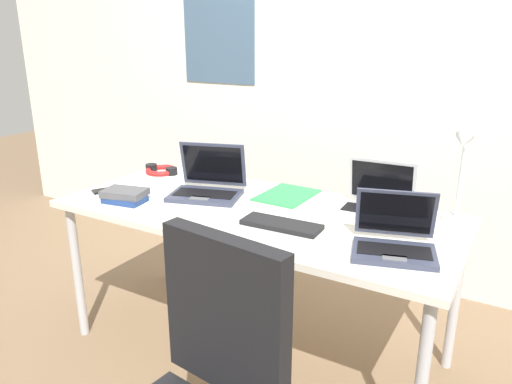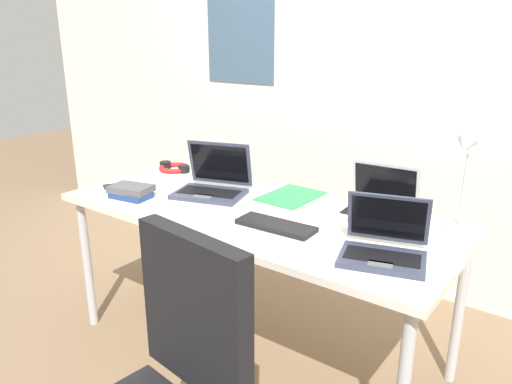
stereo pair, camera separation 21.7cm
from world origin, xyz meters
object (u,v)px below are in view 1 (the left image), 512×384
object	(u,v)px
cell_phone	(107,190)
laptop_mid_desk	(376,203)
book_stack	(125,196)
paper_folder_back_left	(287,195)
desk_lamp	(460,177)
laptop_near_mouse	(394,240)
external_keyboard	(281,225)
computer_mouse	(191,170)
laptop_far_corner	(208,185)
headphones	(161,170)

from	to	relation	value
cell_phone	laptop_mid_desk	bearing A→B (deg)	45.34
book_stack	paper_folder_back_left	size ratio (longest dim) A/B	0.71
desk_lamp	laptop_near_mouse	xyz separation A→B (m)	(-0.14, -0.41, -0.15)
paper_folder_back_left	external_keyboard	bearing A→B (deg)	-66.17
computer_mouse	laptop_near_mouse	bearing A→B (deg)	-37.37
desk_lamp	laptop_far_corner	bearing A→B (deg)	-168.59
desk_lamp	laptop_far_corner	size ratio (longest dim) A/B	1.00
headphones	cell_phone	bearing A→B (deg)	-91.68
external_keyboard	laptop_mid_desk	bearing A→B (deg)	50.20
laptop_far_corner	external_keyboard	bearing A→B (deg)	-20.27
external_keyboard	paper_folder_back_left	world-z (taller)	external_keyboard
paper_folder_back_left	laptop_near_mouse	bearing A→B (deg)	-30.81
paper_folder_back_left	laptop_mid_desk	bearing A→B (deg)	-0.90
book_stack	laptop_mid_desk	bearing A→B (deg)	23.32
desk_lamp	laptop_far_corner	distance (m)	1.14
laptop_far_corner	external_keyboard	xyz separation A→B (m)	(0.50, -0.19, -0.04)
laptop_far_corner	book_stack	distance (m)	0.39
cell_phone	laptop_far_corner	bearing A→B (deg)	52.00
laptop_far_corner	cell_phone	distance (m)	0.52
laptop_far_corner	book_stack	bearing A→B (deg)	-134.35
laptop_near_mouse	cell_phone	bearing A→B (deg)	-179.31
laptop_far_corner	book_stack	xyz separation A→B (m)	(-0.27, -0.28, -0.02)
laptop_mid_desk	cell_phone	size ratio (longest dim) A/B	2.31
laptop_far_corner	cell_phone	bearing A→B (deg)	-156.45
laptop_far_corner	headphones	bearing A→B (deg)	157.32
laptop_far_corner	laptop_near_mouse	bearing A→B (deg)	-11.13
desk_lamp	cell_phone	bearing A→B (deg)	-164.78
cell_phone	computer_mouse	bearing A→B (deg)	100.62
laptop_mid_desk	paper_folder_back_left	xyz separation A→B (m)	(-0.44, 0.01, -0.04)
headphones	laptop_mid_desk	bearing A→B (deg)	-0.86
book_stack	paper_folder_back_left	xyz separation A→B (m)	(0.62, 0.46, -0.03)
laptop_near_mouse	laptop_mid_desk	world-z (taller)	laptop_mid_desk
laptop_near_mouse	external_keyboard	xyz separation A→B (m)	(-0.46, 0.00, -0.03)
laptop_mid_desk	cell_phone	xyz separation A→B (m)	(-1.26, -0.38, -0.04)
laptop_mid_desk	external_keyboard	distance (m)	0.46
laptop_near_mouse	external_keyboard	bearing A→B (deg)	179.53
laptop_near_mouse	paper_folder_back_left	world-z (taller)	laptop_near_mouse
computer_mouse	cell_phone	size ratio (longest dim) A/B	0.71
cell_phone	laptop_near_mouse	bearing A→B (deg)	29.14
desk_lamp	book_stack	size ratio (longest dim) A/B	1.82
computer_mouse	book_stack	world-z (taller)	book_stack
external_keyboard	paper_folder_back_left	xyz separation A→B (m)	(-0.16, 0.37, -0.01)
cell_phone	headphones	distance (m)	0.40
laptop_far_corner	computer_mouse	bearing A→B (deg)	138.64
laptop_near_mouse	computer_mouse	distance (m)	1.37
desk_lamp	headphones	distance (m)	1.58
desk_lamp	external_keyboard	distance (m)	0.75
laptop_mid_desk	book_stack	world-z (taller)	laptop_mid_desk
laptop_far_corner	external_keyboard	distance (m)	0.54
laptop_far_corner	laptop_mid_desk	distance (m)	0.80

